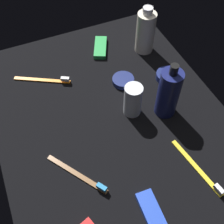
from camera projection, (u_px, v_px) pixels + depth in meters
ground_plane at (112, 120)px, 82.86cm from camera, size 84.00×64.00×1.20cm
lotion_bottle at (168, 93)px, 77.84cm from camera, size 6.02×6.02×17.97cm
bodywash_bottle at (145, 32)px, 94.31cm from camera, size 6.17×6.17×16.28cm
deodorant_stick at (133, 100)px, 79.93cm from camera, size 5.04×5.04×10.14cm
toothbrush_brown at (80, 176)px, 71.15cm from camera, size 15.54×11.14×2.10cm
toothbrush_yellow at (199, 170)px, 72.07cm from camera, size 17.98×3.90×2.10cm
toothbrush_orange at (46, 80)px, 90.67cm from camera, size 9.81×16.31×2.10cm
snack_bar_blue at (152, 213)px, 65.52cm from camera, size 10.60×4.57×1.50cm
snack_bar_green at (100, 47)px, 99.61cm from camera, size 11.11×8.04×1.50cm
cream_tin_left at (123, 80)px, 90.20cm from camera, size 6.83×6.83×1.62cm
cream_tin_right at (167, 76)px, 91.05cm from camera, size 6.96×6.96×2.04cm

